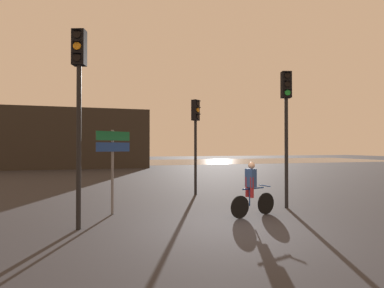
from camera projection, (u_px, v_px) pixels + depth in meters
ground_plane at (227, 229)px, 7.57m from camera, size 120.00×120.00×0.00m
water_strip at (129, 162)px, 40.99m from camera, size 80.00×16.00×0.01m
distant_building at (67, 139)px, 29.56m from camera, size 15.80×4.00×5.83m
traffic_light_center at (196, 128)px, 13.05m from camera, size 0.41×0.42×4.13m
traffic_light_near_right at (286, 113)px, 10.19m from camera, size 0.37×0.39×4.65m
traffic_light_near_left at (79, 92)px, 7.53m from camera, size 0.38×0.40×5.03m
direction_sign_post at (113, 156)px, 9.17m from camera, size 1.01×0.50×2.60m
cyclist at (252, 189)px, 8.90m from camera, size 1.65×0.62×1.62m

